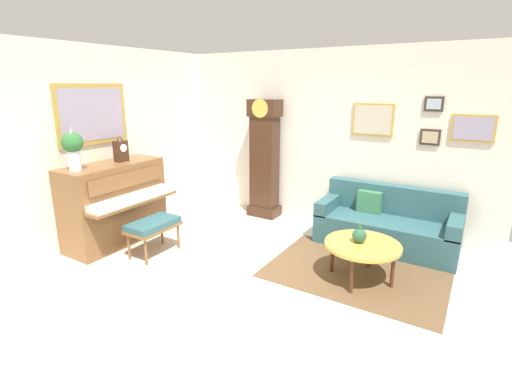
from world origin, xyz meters
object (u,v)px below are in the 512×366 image
mantel_clock (121,150)px  piano_bench (153,226)px  green_jug (359,235)px  grandfather_clock (264,162)px  couch (387,224)px  coffee_table (362,246)px  flower_vase (73,147)px  piano (115,203)px

mantel_clock → piano_bench: bearing=-14.2°
mantel_clock → green_jug: (3.33, 0.60, -0.80)m
piano_bench → grandfather_clock: 2.26m
mantel_clock → green_jug: mantel_clock is taller
mantel_clock → couch: bearing=27.5°
coffee_table → flower_vase: flower_vase is taller
piano → grandfather_clock: 2.49m
couch → mantel_clock: size_ratio=5.00×
piano → flower_vase: bearing=-89.9°
mantel_clock → green_jug: bearing=10.2°
green_jug → mantel_clock: bearing=-169.8°
flower_vase → piano: bearing=90.1°
piano → green_jug: (3.33, 0.78, -0.05)m
mantel_clock → green_jug: size_ratio=1.58×
flower_vase → mantel_clock: bearing=90.0°
piano → flower_vase: size_ratio=2.48×
couch → coffee_table: size_ratio=2.16×
mantel_clock → flower_vase: 0.74m
couch → green_jug: size_ratio=7.92×
flower_vase → grandfather_clock: bearing=64.8°
piano → flower_vase: (0.00, -0.54, 0.90)m
piano → piano_bench: (0.77, -0.01, -0.19)m
coffee_table → green_jug: 0.13m
piano → mantel_clock: bearing=89.4°
piano_bench → couch: size_ratio=0.37×
piano_bench → piano: bearing=179.1°
coffee_table → mantel_clock: (-3.38, -0.59, 0.92)m
piano → piano_bench: 0.79m
mantel_clock → flower_vase: flower_vase is taller
piano → coffee_table: piano is taller
grandfather_clock → coffee_table: (2.12, -1.35, -0.54)m
grandfather_clock → coffee_table: grandfather_clock is taller
green_jug → piano: bearing=-166.8°
flower_vase → green_jug: flower_vase is taller
grandfather_clock → green_jug: bearing=-32.9°
piano → couch: (3.40, 1.95, -0.28)m
piano_bench → green_jug: (2.56, 0.80, 0.14)m
piano_bench → green_jug: green_jug is taller
couch → coffee_table: (-0.02, -1.17, 0.11)m
piano_bench → couch: bearing=36.7°
couch → flower_vase: bearing=-143.8°
grandfather_clock → couch: 2.25m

